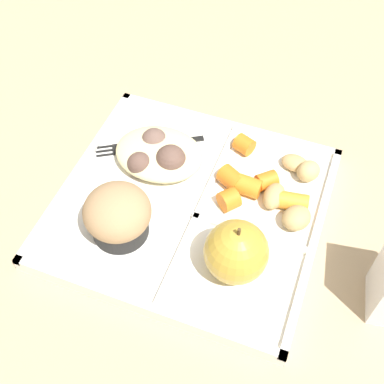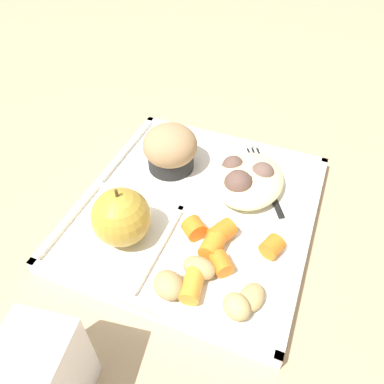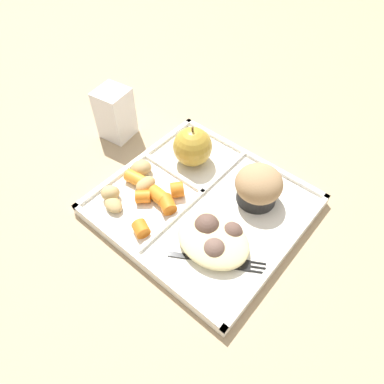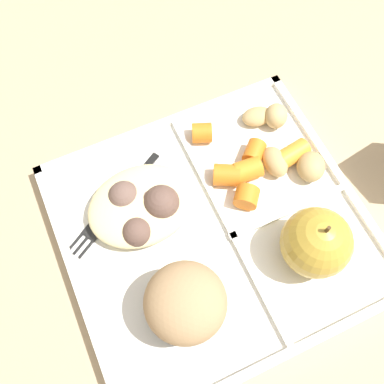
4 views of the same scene
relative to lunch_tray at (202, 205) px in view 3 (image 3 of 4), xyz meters
name	(u,v)px [view 3 (image 3 of 4)]	position (x,y,z in m)	size (l,w,h in m)	color
ground	(202,208)	(0.00, 0.00, -0.01)	(6.00, 6.00, 0.00)	tan
lunch_tray	(202,205)	(0.00, 0.00, 0.00)	(0.32, 0.30, 0.02)	white
green_apple	(193,147)	(-0.08, 0.07, 0.04)	(0.07, 0.07, 0.08)	#B79333
bran_muffin	(258,186)	(0.06, 0.07, 0.04)	(0.08, 0.08, 0.07)	black
carrot_slice_diagonal	(141,229)	(-0.03, -0.11, 0.02)	(0.02, 0.02, 0.02)	orange
carrot_slice_small	(177,190)	(-0.04, -0.01, 0.02)	(0.03, 0.03, 0.02)	orange
carrot_slice_edge	(143,197)	(-0.08, -0.06, 0.02)	(0.02, 0.02, 0.02)	orange
carrot_slice_large	(167,204)	(-0.04, -0.05, 0.02)	(0.02, 0.02, 0.03)	orange
carrot_slice_center	(158,195)	(-0.06, -0.04, 0.02)	(0.02, 0.02, 0.03)	orange
carrot_slice_back	(136,179)	(-0.12, -0.04, 0.02)	(0.02, 0.02, 0.04)	orange
potato_chunk_large	(110,193)	(-0.13, -0.09, 0.02)	(0.03, 0.03, 0.03)	tan
potato_chunk_browned	(141,168)	(-0.13, -0.02, 0.02)	(0.04, 0.03, 0.03)	tan
potato_chunk_small	(146,185)	(-0.09, -0.04, 0.02)	(0.04, 0.03, 0.02)	tan
potato_chunk_golden	(113,205)	(-0.11, -0.10, 0.02)	(0.04, 0.03, 0.02)	tan
egg_noodle_pile	(213,240)	(0.06, -0.05, 0.02)	(0.12, 0.09, 0.03)	beige
meatball_front	(214,250)	(0.08, -0.07, 0.02)	(0.04, 0.04, 0.04)	brown
meatball_center	(208,235)	(0.05, -0.05, 0.02)	(0.03, 0.03, 0.03)	brown
meatball_side	(232,232)	(0.08, -0.02, 0.02)	(0.03, 0.03, 0.03)	brown
meatball_back	(207,226)	(0.04, -0.04, 0.03)	(0.04, 0.04, 0.04)	brown
plastic_fork	(223,262)	(0.10, -0.07, 0.01)	(0.13, 0.09, 0.00)	black
milk_carton	(115,114)	(-0.26, 0.04, 0.04)	(0.06, 0.06, 0.10)	white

